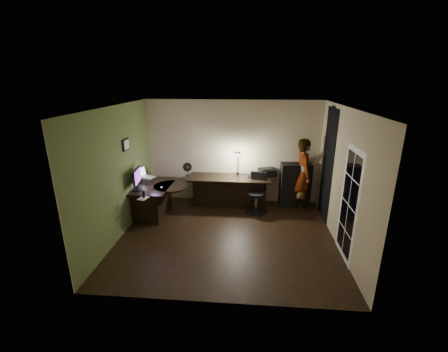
# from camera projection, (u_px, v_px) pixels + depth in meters

# --- Properties ---
(floor) EXTENTS (4.50, 4.00, 0.01)m
(floor) POSITION_uv_depth(u_px,v_px,m) (227.00, 236.00, 6.40)
(floor) COLOR black
(floor) RESTS_ON ground
(ceiling) EXTENTS (4.50, 4.00, 0.01)m
(ceiling) POSITION_uv_depth(u_px,v_px,m) (227.00, 107.00, 5.55)
(ceiling) COLOR silver
(ceiling) RESTS_ON floor
(wall_back) EXTENTS (4.50, 0.01, 2.70)m
(wall_back) POSITION_uv_depth(u_px,v_px,m) (233.00, 152.00, 7.87)
(wall_back) COLOR tan
(wall_back) RESTS_ON floor
(wall_front) EXTENTS (4.50, 0.01, 2.70)m
(wall_front) POSITION_uv_depth(u_px,v_px,m) (216.00, 222.00, 4.08)
(wall_front) COLOR tan
(wall_front) RESTS_ON floor
(wall_left) EXTENTS (0.01, 4.00, 2.70)m
(wall_left) POSITION_uv_depth(u_px,v_px,m) (118.00, 173.00, 6.16)
(wall_left) COLOR tan
(wall_left) RESTS_ON floor
(wall_right) EXTENTS (0.01, 4.00, 2.70)m
(wall_right) POSITION_uv_depth(u_px,v_px,m) (343.00, 179.00, 5.79)
(wall_right) COLOR tan
(wall_right) RESTS_ON floor
(green_wall_overlay) EXTENTS (0.00, 4.00, 2.70)m
(green_wall_overlay) POSITION_uv_depth(u_px,v_px,m) (119.00, 173.00, 6.16)
(green_wall_overlay) COLOR #4F5F2F
(green_wall_overlay) RESTS_ON floor
(arched_doorway) EXTENTS (0.01, 0.90, 2.60)m
(arched_doorway) POSITION_uv_depth(u_px,v_px,m) (328.00, 165.00, 6.89)
(arched_doorway) COLOR black
(arched_doorway) RESTS_ON floor
(french_door) EXTENTS (0.02, 0.92, 2.10)m
(french_door) POSITION_uv_depth(u_px,v_px,m) (349.00, 205.00, 5.36)
(french_door) COLOR white
(french_door) RESTS_ON floor
(framed_picture) EXTENTS (0.04, 0.30, 0.25)m
(framed_picture) POSITION_uv_depth(u_px,v_px,m) (126.00, 145.00, 6.42)
(framed_picture) COLOR black
(framed_picture) RESTS_ON wall_left
(desk_left) EXTENTS (0.87, 1.36, 0.77)m
(desk_left) POSITION_uv_depth(u_px,v_px,m) (155.00, 200.00, 7.28)
(desk_left) COLOR black
(desk_left) RESTS_ON floor
(desk_right) EXTENTS (2.09, 0.74, 0.78)m
(desk_right) POSITION_uv_depth(u_px,v_px,m) (230.00, 191.00, 7.82)
(desk_right) COLOR black
(desk_right) RESTS_ON floor
(cabinet) EXTENTS (0.78, 0.43, 1.14)m
(cabinet) POSITION_uv_depth(u_px,v_px,m) (295.00, 185.00, 7.75)
(cabinet) COLOR black
(cabinet) RESTS_ON floor
(laptop_stand) EXTENTS (0.26, 0.24, 0.09)m
(laptop_stand) POSITION_uv_depth(u_px,v_px,m) (146.00, 179.00, 7.45)
(laptop_stand) COLOR silver
(laptop_stand) RESTS_ON desk_left
(laptop) EXTENTS (0.44, 0.43, 0.24)m
(laptop) POSITION_uv_depth(u_px,v_px,m) (147.00, 173.00, 7.39)
(laptop) COLOR silver
(laptop) RESTS_ON laptop_stand
(monitor) EXTENTS (0.18, 0.56, 0.37)m
(monitor) POSITION_uv_depth(u_px,v_px,m) (137.00, 182.00, 6.79)
(monitor) COLOR black
(monitor) RESTS_ON desk_left
(mouse) EXTENTS (0.08, 0.10, 0.03)m
(mouse) POSITION_uv_depth(u_px,v_px,m) (162.00, 187.00, 6.96)
(mouse) COLOR silver
(mouse) RESTS_ON desk_left
(phone) EXTENTS (0.10, 0.13, 0.01)m
(phone) POSITION_uv_depth(u_px,v_px,m) (153.00, 188.00, 6.92)
(phone) COLOR black
(phone) RESTS_ON desk_left
(pen) EXTENTS (0.09, 0.14, 0.01)m
(pen) POSITION_uv_depth(u_px,v_px,m) (158.00, 183.00, 7.27)
(pen) COLOR black
(pen) RESTS_ON desk_left
(speaker) EXTENTS (0.08, 0.08, 0.16)m
(speaker) POSITION_uv_depth(u_px,v_px,m) (144.00, 194.00, 6.37)
(speaker) COLOR black
(speaker) RESTS_ON desk_left
(notepad) EXTENTS (0.22, 0.27, 0.01)m
(notepad) POSITION_uv_depth(u_px,v_px,m) (143.00, 198.00, 6.35)
(notepad) COLOR silver
(notepad) RESTS_ON desk_left
(desk_fan) EXTENTS (0.26, 0.20, 0.35)m
(desk_fan) POSITION_uv_depth(u_px,v_px,m) (187.00, 169.00, 7.71)
(desk_fan) COLOR black
(desk_fan) RESTS_ON desk_right
(headphones) EXTENTS (0.22, 0.12, 0.10)m
(headphones) POSITION_uv_depth(u_px,v_px,m) (252.00, 176.00, 7.60)
(headphones) COLOR navy
(headphones) RESTS_ON desk_right
(printer) EXTENTS (0.50, 0.42, 0.20)m
(printer) POSITION_uv_depth(u_px,v_px,m) (267.00, 172.00, 7.75)
(printer) COLOR black
(printer) RESTS_ON desk_right
(desk_lamp) EXTENTS (0.27, 0.36, 0.70)m
(desk_lamp) POSITION_uv_depth(u_px,v_px,m) (238.00, 161.00, 7.75)
(desk_lamp) COLOR black
(desk_lamp) RESTS_ON desk_right
(office_chair) EXTENTS (0.66, 0.66, 0.99)m
(office_chair) POSITION_uv_depth(u_px,v_px,m) (256.00, 194.00, 7.39)
(office_chair) COLOR black
(office_chair) RESTS_ON floor
(person) EXTENTS (0.50, 0.69, 1.82)m
(person) POSITION_uv_depth(u_px,v_px,m) (303.00, 174.00, 7.52)
(person) COLOR #D8A88C
(person) RESTS_ON floor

